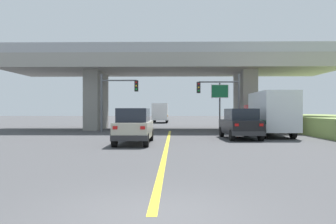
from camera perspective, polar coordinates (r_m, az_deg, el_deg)
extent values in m
plane|color=#424244|center=(34.35, 0.40, -2.90)|extent=(160.00, 160.00, 0.00)
cube|color=gray|center=(34.58, 0.40, 7.70)|extent=(31.87, 8.85, 1.27)
cube|color=gray|center=(35.19, -11.82, 1.84)|extent=(1.37, 5.31, 5.73)
cube|color=gray|center=(35.02, 12.68, 1.85)|extent=(1.37, 5.31, 5.73)
cube|color=#9EA0A5|center=(30.52, 0.30, 10.75)|extent=(31.87, 0.20, 0.90)
cube|color=#9EA0A5|center=(38.97, 0.48, 8.47)|extent=(31.87, 0.20, 0.90)
cube|color=yellow|center=(18.88, -0.17, -5.50)|extent=(0.20, 25.38, 0.01)
cube|color=#B7B29E|center=(19.67, -5.61, -2.92)|extent=(1.85, 4.77, 0.90)
cube|color=#1E232D|center=(19.29, -5.74, -0.51)|extent=(1.63, 2.62, 0.76)
cube|color=#2D2D30|center=(17.38, -6.51, -4.36)|extent=(1.89, 0.20, 0.28)
cube|color=red|center=(17.38, -8.82, -2.61)|extent=(0.24, 0.06, 0.16)
cube|color=red|center=(17.20, -4.25, -2.64)|extent=(0.24, 0.06, 0.16)
cylinder|color=black|center=(21.62, -7.22, -3.82)|extent=(0.26, 0.72, 0.72)
cylinder|color=black|center=(21.45, -2.85, -3.85)|extent=(0.26, 0.72, 0.72)
cylinder|color=black|center=(18.01, -8.91, -4.65)|extent=(0.26, 0.72, 0.72)
cylinder|color=black|center=(17.80, -3.66, -4.71)|extent=(0.26, 0.72, 0.72)
cube|color=black|center=(23.40, 11.87, -2.41)|extent=(2.23, 4.65, 0.90)
cube|color=#1E232D|center=(23.04, 12.07, -0.39)|extent=(1.88, 2.59, 0.76)
cube|color=#2D2D30|center=(21.26, 13.30, -3.52)|extent=(2.04, 0.31, 0.28)
cube|color=red|center=(20.98, 11.38, -2.12)|extent=(0.24, 0.07, 0.16)
cube|color=red|center=(21.38, 15.29, -2.08)|extent=(0.24, 0.07, 0.16)
cylinder|color=black|center=(24.92, 8.91, -3.28)|extent=(0.30, 0.73, 0.72)
cylinder|color=black|center=(25.31, 12.91, -3.23)|extent=(0.30, 0.73, 0.72)
cylinder|color=black|center=(21.54, 10.64, -3.84)|extent=(0.30, 0.73, 0.72)
cylinder|color=black|center=(22.00, 15.22, -3.76)|extent=(0.30, 0.73, 0.72)
cube|color=red|center=(29.12, 15.04, -0.72)|extent=(2.20, 2.00, 1.90)
cube|color=silver|center=(25.57, 17.03, 0.10)|extent=(2.31, 5.35, 2.77)
cube|color=#197F4C|center=(25.58, 17.02, -1.44)|extent=(2.33, 5.24, 0.24)
cylinder|color=black|center=(28.93, 13.11, -2.61)|extent=(0.30, 0.90, 0.90)
cylinder|color=black|center=(29.41, 16.93, -2.57)|extent=(0.30, 0.90, 0.90)
cylinder|color=black|center=(24.06, 15.60, -3.20)|extent=(0.30, 0.90, 0.90)
cylinder|color=black|center=(24.63, 20.12, -3.13)|extent=(0.30, 0.90, 0.90)
cylinder|color=#56595E|center=(29.89, 11.74, 1.44)|extent=(0.18, 0.18, 5.03)
cylinder|color=#56595E|center=(29.71, 8.45, 4.98)|extent=(3.46, 0.12, 0.12)
cube|color=#232326|center=(29.51, 5.11, 4.08)|extent=(0.32, 0.26, 0.96)
sphere|color=red|center=(29.38, 5.13, 4.69)|extent=(0.16, 0.16, 0.16)
sphere|color=gold|center=(29.36, 5.13, 4.10)|extent=(0.16, 0.16, 0.16)
sphere|color=green|center=(29.34, 5.13, 3.52)|extent=(0.16, 0.16, 0.16)
cylinder|color=#56595E|center=(30.28, -11.01, 1.43)|extent=(0.18, 0.18, 5.03)
cylinder|color=#56595E|center=(30.11, -8.17, 5.23)|extent=(3.04, 0.12, 0.12)
cube|color=black|center=(29.86, -5.29, 4.35)|extent=(0.32, 0.26, 0.96)
sphere|color=red|center=(29.74, -5.32, 4.94)|extent=(0.16, 0.16, 0.16)
sphere|color=gold|center=(29.72, -5.32, 4.37)|extent=(0.16, 0.16, 0.16)
sphere|color=green|center=(29.70, -5.32, 3.79)|extent=(0.16, 0.16, 0.16)
cylinder|color=#56595E|center=(31.96, 8.62, 0.84)|extent=(0.14, 0.14, 4.44)
cube|color=#197242|center=(31.94, 8.63, 3.45)|extent=(1.50, 0.08, 1.14)
cube|color=white|center=(31.94, 8.63, 3.45)|extent=(1.58, 0.04, 1.22)
cube|color=silver|center=(55.31, -1.15, -0.24)|extent=(2.20, 2.00, 1.90)
cube|color=white|center=(51.89, -1.30, 0.04)|extent=(2.31, 4.85, 2.48)
cube|color=#B26619|center=(51.89, -1.30, -0.64)|extent=(2.33, 4.75, 0.24)
cylinder|color=black|center=(55.38, -2.19, -1.22)|extent=(0.30, 0.90, 0.90)
cylinder|color=black|center=(55.30, -0.12, -1.22)|extent=(0.30, 0.90, 0.90)
cylinder|color=black|center=(50.75, -2.49, -1.36)|extent=(0.30, 0.90, 0.90)
cylinder|color=black|center=(50.66, -0.23, -1.36)|extent=(0.30, 0.90, 0.90)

